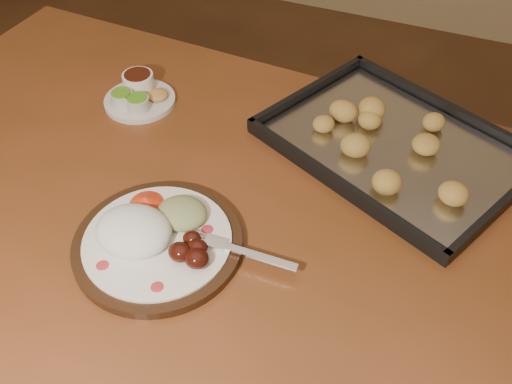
% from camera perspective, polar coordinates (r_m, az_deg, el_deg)
% --- Properties ---
extents(ground, '(4.00, 4.00, 0.00)m').
position_cam_1_polar(ground, '(1.73, -3.46, -13.69)').
color(ground, brown).
rests_on(ground, ground).
extents(dining_table, '(1.55, 0.99, 0.75)m').
position_cam_1_polar(dining_table, '(1.08, -4.23, -4.68)').
color(dining_table, brown).
rests_on(dining_table, ground).
extents(dinner_plate, '(0.37, 0.28, 0.06)m').
position_cam_1_polar(dinner_plate, '(0.95, -10.11, -4.39)').
color(dinner_plate, black).
rests_on(dinner_plate, dining_table).
extents(condiment_saucer, '(0.15, 0.15, 0.05)m').
position_cam_1_polar(condiment_saucer, '(1.25, -11.70, 9.51)').
color(condiment_saucer, beige).
rests_on(condiment_saucer, dining_table).
extents(baking_tray, '(0.57, 0.51, 0.05)m').
position_cam_1_polar(baking_tray, '(1.14, 13.72, 4.72)').
color(baking_tray, black).
rests_on(baking_tray, dining_table).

